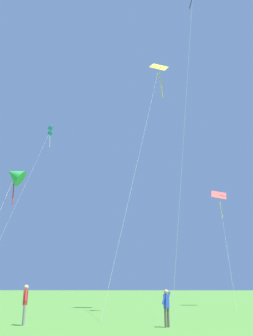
# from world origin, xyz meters

# --- Properties ---
(kite_green_small) EXTENTS (2.17, 8.20, 12.16)m
(kite_green_small) POSITION_xyz_m (-12.26, 26.28, 11.13)
(kite_green_small) COLOR green
(kite_green_small) RESTS_ON ground_plane
(kite_teal_box) EXTENTS (2.95, 7.33, 16.73)m
(kite_teal_box) POSITION_xyz_m (-10.03, 28.21, 15.84)
(kite_teal_box) COLOR teal
(kite_teal_box) RESTS_ON ground_plane
(kite_yellow_diamond) EXTENTS (4.79, 11.01, 22.85)m
(kite_yellow_diamond) POSITION_xyz_m (0.69, 26.66, 20.79)
(kite_yellow_diamond) COLOR yellow
(kite_yellow_diamond) RESTS_ON ground_plane
(kite_red_high) EXTENTS (1.68, 7.91, 11.42)m
(kite_red_high) POSITION_xyz_m (6.82, 33.45, 10.26)
(kite_red_high) COLOR red
(kite_red_high) RESTS_ON ground_plane
(person_foreground_watcher) EXTENTS (0.45, 0.39, 1.62)m
(person_foreground_watcher) POSITION_xyz_m (0.29, 14.05, 0.97)
(person_foreground_watcher) COLOR #665B4C
(person_foreground_watcher) RESTS_ON ground_plane
(person_near_tree) EXTENTS (0.31, 0.58, 1.83)m
(person_near_tree) POSITION_xyz_m (-6.46, 14.51, 1.10)
(person_near_tree) COLOR gray
(person_near_tree) RESTS_ON ground_plane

